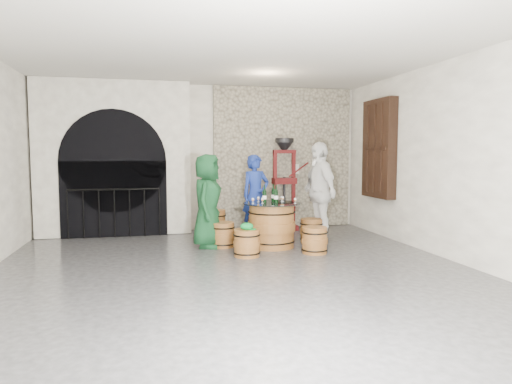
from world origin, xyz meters
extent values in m
plane|color=#2C2C2F|center=(0.00, 0.00, 0.00)|extent=(8.00, 8.00, 0.00)
plane|color=white|center=(0.00, 4.00, 1.60)|extent=(8.00, 0.00, 8.00)
plane|color=white|center=(0.00, -4.00, 1.60)|extent=(8.00, 0.00, 8.00)
plane|color=white|center=(3.50, 0.00, 1.60)|extent=(0.00, 8.00, 8.00)
plane|color=beige|center=(0.00, 0.00, 3.20)|extent=(8.00, 8.00, 0.00)
cube|color=#A29981|center=(1.80, 3.94, 1.60)|extent=(3.20, 0.12, 3.18)
cube|color=white|center=(-1.90, 3.75, 1.60)|extent=(3.10, 0.50, 3.18)
cube|color=black|center=(-1.90, 3.48, 0.78)|extent=(2.10, 0.03, 1.55)
cylinder|color=black|center=(-1.90, 3.48, 1.55)|extent=(2.10, 0.03, 2.10)
cylinder|color=black|center=(-1.90, 3.42, 0.98)|extent=(1.79, 0.04, 0.04)
cylinder|color=black|center=(-2.79, 3.42, 0.49)|extent=(0.02, 0.02, 0.98)
cylinder|color=black|center=(-2.50, 3.42, 0.49)|extent=(0.02, 0.02, 0.98)
cylinder|color=black|center=(-2.20, 3.42, 0.49)|extent=(0.02, 0.02, 0.98)
cylinder|color=black|center=(-1.90, 3.42, 0.49)|extent=(0.02, 0.02, 0.98)
cylinder|color=black|center=(-1.60, 3.42, 0.49)|extent=(0.02, 0.02, 0.98)
cylinder|color=black|center=(-1.31, 3.42, 0.49)|extent=(0.02, 0.02, 0.98)
cylinder|color=black|center=(-1.01, 3.42, 0.49)|extent=(0.02, 0.02, 0.98)
cube|color=black|center=(3.39, 2.40, 1.80)|extent=(0.20, 1.10, 2.00)
cube|color=black|center=(3.34, 2.40, 1.80)|extent=(0.06, 0.88, 1.76)
cube|color=black|center=(3.37, 2.40, 1.80)|extent=(0.22, 0.92, 0.06)
cube|color=black|center=(3.37, 2.11, 1.80)|extent=(0.22, 0.06, 1.80)
cube|color=black|center=(3.37, 2.40, 1.80)|extent=(0.22, 0.06, 1.80)
cube|color=black|center=(3.37, 2.69, 1.80)|extent=(0.22, 0.06, 1.80)
cylinder|color=brown|center=(0.97, 1.80, 0.38)|extent=(0.81, 0.81, 0.77)
cylinder|color=brown|center=(0.97, 1.80, 0.38)|extent=(0.87, 0.87, 0.17)
torus|color=black|center=(0.97, 1.80, 0.12)|extent=(0.87, 0.87, 0.02)
torus|color=black|center=(0.97, 1.80, 0.64)|extent=(0.87, 0.87, 0.02)
cylinder|color=brown|center=(0.97, 1.80, 0.78)|extent=(0.83, 0.83, 0.02)
cylinder|color=black|center=(0.97, 1.80, 0.80)|extent=(1.05, 1.05, 0.01)
cylinder|color=brown|center=(0.10, 1.99, 0.22)|extent=(0.42, 0.42, 0.44)
cylinder|color=brown|center=(0.10, 1.99, 0.22)|extent=(0.45, 0.45, 0.10)
torus|color=black|center=(0.10, 1.99, 0.07)|extent=(0.46, 0.46, 0.02)
torus|color=black|center=(0.10, 1.99, 0.37)|extent=(0.46, 0.46, 0.02)
cylinder|color=brown|center=(0.10, 1.99, 0.45)|extent=(0.42, 0.42, 0.02)
cylinder|color=brown|center=(0.94, 2.69, 0.22)|extent=(0.42, 0.42, 0.44)
cylinder|color=brown|center=(0.94, 2.69, 0.22)|extent=(0.45, 0.45, 0.10)
torus|color=black|center=(0.94, 2.69, 0.07)|extent=(0.46, 0.46, 0.02)
torus|color=black|center=(0.94, 2.69, 0.37)|extent=(0.46, 0.46, 0.02)
cylinder|color=brown|center=(0.94, 2.69, 0.45)|extent=(0.42, 0.42, 0.02)
cylinder|color=brown|center=(1.83, 2.05, 0.22)|extent=(0.42, 0.42, 0.44)
cylinder|color=brown|center=(1.83, 2.05, 0.22)|extent=(0.45, 0.45, 0.10)
torus|color=black|center=(1.83, 2.05, 0.07)|extent=(0.46, 0.46, 0.02)
torus|color=black|center=(1.83, 2.05, 0.37)|extent=(0.46, 0.46, 0.02)
cylinder|color=brown|center=(1.83, 2.05, 0.45)|extent=(0.42, 0.42, 0.02)
cylinder|color=brown|center=(1.55, 1.12, 0.22)|extent=(0.42, 0.42, 0.44)
cylinder|color=brown|center=(1.55, 1.12, 0.22)|extent=(0.45, 0.45, 0.10)
torus|color=black|center=(1.55, 1.12, 0.07)|extent=(0.46, 0.46, 0.02)
torus|color=black|center=(1.55, 1.12, 0.37)|extent=(0.46, 0.46, 0.02)
cylinder|color=brown|center=(1.55, 1.12, 0.45)|extent=(0.42, 0.42, 0.02)
cylinder|color=brown|center=(0.37, 1.14, 0.22)|extent=(0.42, 0.42, 0.44)
cylinder|color=brown|center=(0.37, 1.14, 0.22)|extent=(0.45, 0.45, 0.10)
torus|color=black|center=(0.37, 1.14, 0.07)|extent=(0.46, 0.46, 0.02)
torus|color=black|center=(0.37, 1.14, 0.37)|extent=(0.46, 0.46, 0.02)
cylinder|color=brown|center=(0.37, 1.14, 0.45)|extent=(0.42, 0.42, 0.02)
ellipsoid|color=#0B7C2D|center=(0.37, 1.14, 0.50)|extent=(0.22, 0.22, 0.12)
cylinder|color=#0B7C2D|center=(0.45, 1.11, 0.46)|extent=(0.14, 0.14, 0.01)
imported|color=#103A1D|center=(-0.17, 2.05, 0.85)|extent=(0.78, 0.96, 1.69)
imported|color=navy|center=(0.93, 2.97, 0.84)|extent=(0.70, 0.55, 1.68)
imported|color=silver|center=(1.99, 2.10, 0.96)|extent=(0.59, 1.17, 1.93)
cylinder|color=black|center=(0.84, 1.83, 0.92)|extent=(0.07, 0.07, 0.22)
cylinder|color=white|center=(0.84, 1.83, 0.91)|extent=(0.08, 0.08, 0.06)
cone|color=black|center=(0.84, 1.83, 1.05)|extent=(0.07, 0.07, 0.05)
cylinder|color=black|center=(0.84, 1.83, 1.10)|extent=(0.03, 0.03, 0.07)
cylinder|color=black|center=(1.04, 1.77, 0.92)|extent=(0.07, 0.07, 0.22)
cylinder|color=white|center=(1.04, 1.77, 0.91)|extent=(0.08, 0.08, 0.06)
cone|color=black|center=(1.04, 1.77, 1.05)|extent=(0.07, 0.07, 0.05)
cylinder|color=black|center=(1.04, 1.77, 1.10)|extent=(0.03, 0.03, 0.07)
cylinder|color=black|center=(1.05, 1.99, 0.92)|extent=(0.07, 0.07, 0.22)
cylinder|color=white|center=(1.05, 1.99, 0.91)|extent=(0.08, 0.08, 0.06)
cone|color=black|center=(1.05, 1.99, 1.05)|extent=(0.07, 0.07, 0.05)
cylinder|color=black|center=(1.05, 1.99, 1.10)|extent=(0.03, 0.03, 0.07)
cylinder|color=brown|center=(0.08, 2.86, 0.28)|extent=(0.40, 0.40, 0.56)
cylinder|color=brown|center=(0.08, 2.86, 0.28)|extent=(0.42, 0.42, 0.12)
torus|color=black|center=(0.08, 2.86, 0.09)|extent=(0.44, 0.44, 0.02)
torus|color=black|center=(0.08, 2.86, 0.47)|extent=(0.44, 0.44, 0.02)
cylinder|color=brown|center=(0.08, 2.86, 0.57)|extent=(0.40, 0.40, 0.02)
cube|color=#540E0E|center=(1.72, 3.57, 0.05)|extent=(0.56, 0.45, 0.11)
cube|color=#540E0E|center=(1.72, 3.57, 1.10)|extent=(0.51, 0.32, 0.13)
cube|color=#540E0E|center=(1.72, 3.57, 1.74)|extent=(0.51, 0.13, 0.08)
cylinder|color=black|center=(1.72, 3.57, 0.65)|extent=(0.06, 0.06, 1.08)
cylinder|color=black|center=(1.72, 3.57, 1.99)|extent=(0.41, 0.41, 0.10)
cone|color=black|center=(1.72, 3.57, 1.86)|extent=(0.41, 0.41, 0.22)
cube|color=#540E0E|center=(1.51, 3.57, 0.91)|extent=(0.08, 0.08, 1.72)
cube|color=#540E0E|center=(1.94, 3.57, 0.91)|extent=(0.08, 0.08, 1.72)
cylinder|color=#540E0E|center=(2.05, 3.53, 1.34)|extent=(0.46, 0.03, 0.34)
cube|color=silver|center=(2.05, 3.86, 1.35)|extent=(0.18, 0.10, 0.22)
camera|label=1|loc=(-1.13, -6.15, 1.71)|focal=32.00mm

